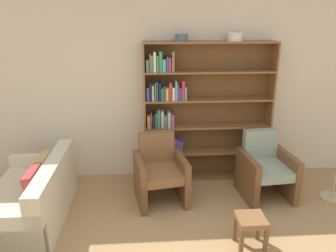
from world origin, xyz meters
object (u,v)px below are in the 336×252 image
(bowl_brass, at_px, (181,37))
(couch, at_px, (31,201))
(bowl_terracotta, at_px, (235,36))
(footstool, at_px, (251,224))
(armchair_leather, at_px, (160,172))
(bookshelf, at_px, (195,113))
(armchair_cushioned, at_px, (265,169))

(bowl_brass, height_order, couch, bowl_brass)
(bowl_brass, relative_size, bowl_terracotta, 0.81)
(bowl_terracotta, distance_m, footstool, 2.46)
(bowl_brass, distance_m, couch, 2.81)
(bowl_brass, relative_size, armchair_leather, 0.22)
(bookshelf, xyz_separation_m, armchair_leather, (-0.54, -0.60, -0.63))
(bowl_terracotta, xyz_separation_m, armchair_cushioned, (0.38, -0.58, -1.71))
(bookshelf, distance_m, bowl_terracotta, 1.20)
(armchair_cushioned, bearing_deg, bowl_brass, -33.10)
(bookshelf, relative_size, footstool, 5.52)
(bowl_terracotta, height_order, armchair_leather, bowl_terracotta)
(bowl_brass, distance_m, armchair_cushioned, 2.12)
(bowl_terracotta, distance_m, armchair_cushioned, 1.85)
(bowl_terracotta, distance_m, couch, 3.35)
(bookshelf, bearing_deg, footstool, -77.42)
(couch, bearing_deg, armchair_cushioned, -81.93)
(bookshelf, relative_size, couch, 1.32)
(bowl_brass, height_order, bowl_terracotta, bowl_terracotta)
(armchair_leather, relative_size, armchair_cushioned, 1.00)
(armchair_cushioned, bearing_deg, bookshelf, -39.13)
(bookshelf, relative_size, armchair_cushioned, 2.32)
(bowl_brass, bearing_deg, couch, -151.89)
(bookshelf, xyz_separation_m, footstool, (0.37, -1.66, -0.73))
(bowl_terracotta, xyz_separation_m, couch, (-2.62, -1.01, -1.83))
(armchair_leather, xyz_separation_m, footstool, (0.91, -1.06, -0.10))
(bowl_brass, distance_m, footstool, 2.52)
(bookshelf, height_order, bowl_brass, bowl_brass)
(armchair_leather, bearing_deg, armchair_cushioned, 170.33)
(bookshelf, xyz_separation_m, bowl_terracotta, (0.52, -0.02, 1.08))
(bowl_brass, height_order, footstool, bowl_brass)
(bookshelf, height_order, footstool, bookshelf)
(armchair_leather, bearing_deg, bowl_terracotta, -160.98)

